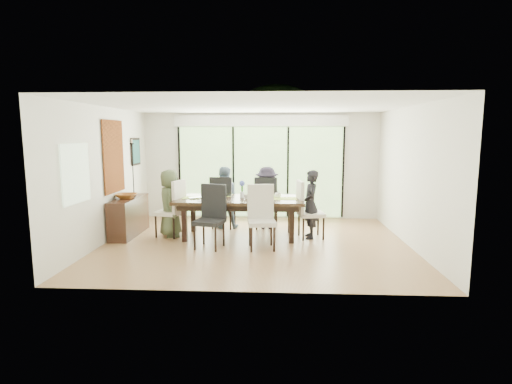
{
  "coord_description": "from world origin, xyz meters",
  "views": [
    {
      "loc": [
        0.42,
        -7.73,
        2.15
      ],
      "look_at": [
        0.0,
        0.25,
        1.0
      ],
      "focal_mm": 28.0,
      "sensor_mm": 36.0,
      "label": 1
    }
  ],
  "objects_px": {
    "chair_far_right": "(267,202)",
    "sideboard": "(129,216)",
    "table_top": "(240,200)",
    "person_right_end": "(310,204)",
    "person_left_end": "(170,203)",
    "bowl": "(126,196)",
    "laptop": "(198,198)",
    "chair_near_left": "(209,217)",
    "vase": "(242,195)",
    "chair_right_end": "(311,209)",
    "chair_near_right": "(262,217)",
    "cup_a": "(208,194)",
    "cup_c": "(278,195)",
    "chair_left_end": "(169,208)",
    "person_far_left": "(224,197)",
    "chair_far_left": "(224,202)",
    "person_far_right": "(267,198)",
    "cup_b": "(246,197)"
  },
  "relations": [
    {
      "from": "table_top",
      "to": "person_left_end",
      "type": "relative_size",
      "value": 1.86
    },
    {
      "from": "table_top",
      "to": "chair_far_right",
      "type": "height_order",
      "value": "chair_far_right"
    },
    {
      "from": "cup_c",
      "to": "sideboard",
      "type": "height_order",
      "value": "cup_c"
    },
    {
      "from": "person_far_right",
      "to": "chair_right_end",
      "type": "bearing_deg",
      "value": 138.22
    },
    {
      "from": "chair_near_right",
      "to": "cup_b",
      "type": "bearing_deg",
      "value": 106.57
    },
    {
      "from": "chair_far_right",
      "to": "sideboard",
      "type": "height_order",
      "value": "chair_far_right"
    },
    {
      "from": "chair_near_left",
      "to": "chair_near_right",
      "type": "height_order",
      "value": "same"
    },
    {
      "from": "person_right_end",
      "to": "laptop",
      "type": "bearing_deg",
      "value": -90.74
    },
    {
      "from": "chair_near_left",
      "to": "vase",
      "type": "bearing_deg",
      "value": 72.44
    },
    {
      "from": "cup_c",
      "to": "chair_near_right",
      "type": "bearing_deg",
      "value": -107.19
    },
    {
      "from": "chair_right_end",
      "to": "person_right_end",
      "type": "height_order",
      "value": "person_right_end"
    },
    {
      "from": "person_right_end",
      "to": "bowl",
      "type": "bearing_deg",
      "value": -92.58
    },
    {
      "from": "person_far_left",
      "to": "vase",
      "type": "distance_m",
      "value": 0.94
    },
    {
      "from": "chair_left_end",
      "to": "vase",
      "type": "distance_m",
      "value": 1.58
    },
    {
      "from": "cup_a",
      "to": "cup_b",
      "type": "bearing_deg",
      "value": -16.39
    },
    {
      "from": "bowl",
      "to": "cup_a",
      "type": "bearing_deg",
      "value": 6.43
    },
    {
      "from": "person_left_end",
      "to": "cup_a",
      "type": "height_order",
      "value": "person_left_end"
    },
    {
      "from": "person_far_right",
      "to": "cup_a",
      "type": "bearing_deg",
      "value": 27.91
    },
    {
      "from": "chair_left_end",
      "to": "cup_c",
      "type": "xyz_separation_m",
      "value": [
        2.3,
        0.1,
        0.27
      ]
    },
    {
      "from": "table_top",
      "to": "laptop",
      "type": "distance_m",
      "value": 0.86
    },
    {
      "from": "laptop",
      "to": "sideboard",
      "type": "height_order",
      "value": "laptop"
    },
    {
      "from": "person_left_end",
      "to": "person_right_end",
      "type": "distance_m",
      "value": 2.96
    },
    {
      "from": "chair_right_end",
      "to": "cup_a",
      "type": "height_order",
      "value": "chair_right_end"
    },
    {
      "from": "chair_far_right",
      "to": "laptop",
      "type": "xyz_separation_m",
      "value": [
        -1.4,
        -0.95,
        0.24
      ]
    },
    {
      "from": "table_top",
      "to": "person_far_right",
      "type": "height_order",
      "value": "person_far_right"
    },
    {
      "from": "chair_near_right",
      "to": "cup_a",
      "type": "relative_size",
      "value": 8.87
    },
    {
      "from": "cup_a",
      "to": "sideboard",
      "type": "xyz_separation_m",
      "value": [
        -1.7,
        -0.09,
        -0.48
      ]
    },
    {
      "from": "chair_near_left",
      "to": "person_far_right",
      "type": "bearing_deg",
      "value": 71.61
    },
    {
      "from": "chair_far_left",
      "to": "chair_near_left",
      "type": "height_order",
      "value": "same"
    },
    {
      "from": "vase",
      "to": "person_right_end",
      "type": "bearing_deg",
      "value": -2.0
    },
    {
      "from": "chair_left_end",
      "to": "laptop",
      "type": "height_order",
      "value": "chair_left_end"
    },
    {
      "from": "chair_right_end",
      "to": "person_right_end",
      "type": "bearing_deg",
      "value": 80.72
    },
    {
      "from": "chair_far_left",
      "to": "person_right_end",
      "type": "xyz_separation_m",
      "value": [
        1.93,
        -0.85,
        0.11
      ]
    },
    {
      "from": "table_top",
      "to": "cup_b",
      "type": "relative_size",
      "value": 24.0
    },
    {
      "from": "sideboard",
      "to": "bowl",
      "type": "bearing_deg",
      "value": -90.0
    },
    {
      "from": "chair_near_left",
      "to": "cup_b",
      "type": "relative_size",
      "value": 11.0
    },
    {
      "from": "table_top",
      "to": "cup_a",
      "type": "relative_size",
      "value": 19.35
    },
    {
      "from": "table_top",
      "to": "cup_c",
      "type": "xyz_separation_m",
      "value": [
        0.8,
        0.1,
        0.09
      ]
    },
    {
      "from": "table_top",
      "to": "person_right_end",
      "type": "bearing_deg",
      "value": 0.0
    },
    {
      "from": "chair_near_right",
      "to": "cup_a",
      "type": "xyz_separation_m",
      "value": [
        -1.2,
        1.02,
        0.27
      ]
    },
    {
      "from": "vase",
      "to": "chair_near_left",
      "type": "bearing_deg",
      "value": -120.87
    },
    {
      "from": "sideboard",
      "to": "person_left_end",
      "type": "bearing_deg",
      "value": -3.61
    },
    {
      "from": "chair_far_right",
      "to": "sideboard",
      "type": "bearing_deg",
      "value": 19.71
    },
    {
      "from": "table_top",
      "to": "chair_right_end",
      "type": "relative_size",
      "value": 2.18
    },
    {
      "from": "chair_right_end",
      "to": "cup_c",
      "type": "bearing_deg",
      "value": 72.59
    },
    {
      "from": "person_far_left",
      "to": "person_right_end",
      "type": "bearing_deg",
      "value": 150.56
    },
    {
      "from": "chair_left_end",
      "to": "chair_far_left",
      "type": "height_order",
      "value": "same"
    },
    {
      "from": "vase",
      "to": "cup_a",
      "type": "distance_m",
      "value": 0.76
    },
    {
      "from": "chair_near_left",
      "to": "person_left_end",
      "type": "relative_size",
      "value": 0.85
    },
    {
      "from": "cup_a",
      "to": "chair_near_right",
      "type": "bearing_deg",
      "value": -40.36
    }
  ]
}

